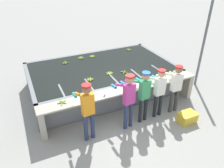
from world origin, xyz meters
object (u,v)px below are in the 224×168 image
worker_4 (175,85)px  banana_bunch_floating_4 (124,72)px  worker_1 (128,96)px  worker_2 (144,92)px  worker_0 (87,107)px  support_post_right (203,46)px  banana_bunch_floating_5 (92,56)px  crate (187,118)px  banana_bunch_floating_3 (110,73)px  banana_bunch_ledge_0 (62,102)px  worker_3 (159,89)px  banana_bunch_floating_6 (81,58)px  banana_bunch_floating_2 (90,79)px  banana_bunch_floating_1 (129,50)px  knife_0 (105,95)px  banana_bunch_floating_0 (65,63)px

worker_4 → banana_bunch_floating_4: worker_4 is taller
worker_1 → worker_2: (0.55, 0.08, -0.05)m
worker_0 → worker_4: worker_0 is taller
worker_4 → support_post_right: support_post_right is taller
banana_bunch_floating_4 → banana_bunch_floating_5: (-0.51, 1.82, -0.00)m
crate → support_post_right: (1.93, 1.70, 1.44)m
worker_2 → banana_bunch_floating_3: size_ratio=5.97×
worker_1 → worker_2: size_ratio=1.04×
banana_bunch_floating_4 → banana_bunch_ledge_0: size_ratio=0.88×
worker_3 → support_post_right: 2.84m
worker_0 → banana_bunch_floating_6: bearing=75.1°
banana_bunch_floating_4 → worker_3: bearing=-75.5°
worker_1 → banana_bunch_floating_2: bearing=108.9°
banana_bunch_floating_4 → support_post_right: (2.97, -0.49, 0.66)m
banana_bunch_floating_3 → banana_bunch_floating_6: same height
banana_bunch_floating_6 → crate: size_ratio=0.51×
worker_0 → worker_1: (1.18, -0.02, 0.01)m
banana_bunch_floating_1 → knife_0: bearing=-129.2°
worker_4 → knife_0: (-2.18, 0.45, -0.06)m
worker_0 → banana_bunch_floating_0: worker_0 is taller
banana_bunch_floating_1 → banana_bunch_floating_3: same height
banana_bunch_ledge_0 → support_post_right: (5.39, 0.45, 0.66)m
worker_3 → banana_bunch_floating_3: worker_3 is taller
banana_bunch_floating_1 → banana_bunch_floating_2: size_ratio=1.01×
banana_bunch_floating_2 → banana_bunch_floating_5: same height
banana_bunch_floating_2 → banana_bunch_floating_4: size_ratio=1.15×
worker_4 → banana_bunch_floating_6: worker_4 is taller
banana_bunch_floating_1 → banana_bunch_floating_6: size_ratio=1.01×
worker_2 → banana_bunch_floating_6: worker_2 is taller
banana_bunch_floating_6 → banana_bunch_floating_1: bearing=0.3°
banana_bunch_floating_0 → banana_bunch_ledge_0: (-0.74, -2.59, 0.00)m
banana_bunch_floating_3 → knife_0: banana_bunch_floating_3 is taller
banana_bunch_floating_4 → banana_bunch_ledge_0: (-2.42, -0.94, 0.00)m
worker_3 → crate: size_ratio=2.94×
worker_3 → banana_bunch_floating_0: worker_3 is taller
worker_3 → banana_bunch_floating_3: bearing=118.6°
worker_4 → banana_bunch_floating_4: size_ratio=6.70×
worker_0 → banana_bunch_floating_6: 3.57m
banana_bunch_floating_6 → worker_3: bearing=-67.8°
worker_1 → banana_bunch_floating_5: size_ratio=6.19×
crate → support_post_right: bearing=41.4°
worker_4 → banana_bunch_floating_6: (-1.98, 3.37, -0.05)m
banana_bunch_floating_3 → worker_3: bearing=-61.4°
banana_bunch_floating_3 → banana_bunch_ledge_0: (-1.91, -1.07, 0.00)m
banana_bunch_ledge_0 → knife_0: size_ratio=0.93×
worker_0 → worker_3: worker_0 is taller
banana_bunch_floating_2 → support_post_right: (4.24, -0.50, 0.67)m
worker_2 → worker_1: bearing=-171.8°
worker_1 → banana_bunch_floating_1: size_ratio=6.16×
worker_0 → crate: bearing=-11.5°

